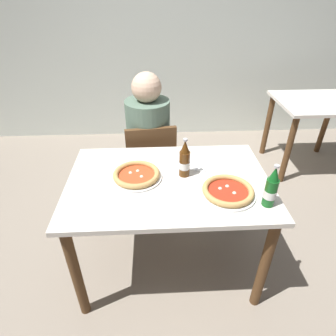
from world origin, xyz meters
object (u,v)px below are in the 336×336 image
Objects in this scene: pizza_margherita_near at (228,191)px; beer_bottle_center at (185,160)px; dining_table_main at (168,195)px; chair_behind_table at (151,163)px; beer_bottle_left at (271,189)px; dining_table_background at (314,116)px; diner_seated at (149,150)px; napkin_with_cutlery at (201,164)px; pizza_marinara_far at (137,175)px.

beer_bottle_center is at bearing 137.96° from pizza_margherita_near.
dining_table_main is 0.38m from pizza_margherita_near.
chair_behind_table is (-0.12, 0.61, -0.15)m from dining_table_main.
beer_bottle_left is at bearing 119.02° from chair_behind_table.
beer_bottle_left is at bearing -35.63° from beer_bottle_center.
dining_table_main is 1.50× the size of dining_table_background.
beer_bottle_center is at bearing 103.67° from chair_behind_table.
chair_behind_table is 0.11m from diner_seated.
beer_bottle_center reaches higher than napkin_with_cutlery.
dining_table_background is 1.85m from beer_bottle_left.
diner_seated is at bearing 100.64° from dining_table_main.
beer_bottle_center reaches higher than chair_behind_table.
diner_seated is 1.79m from dining_table_background.
dining_table_background is at bearing -166.01° from chair_behind_table.
beer_bottle_center is (0.29, 0.02, 0.08)m from pizza_marinara_far.
napkin_with_cutlery reaches higher than dining_table_background.
napkin_with_cutlery is (0.12, 0.12, -0.10)m from beer_bottle_center.
chair_behind_table is at bearing 110.70° from beer_bottle_center.
beer_bottle_left reaches higher than pizza_margherita_near.
pizza_margherita_near is at bearing -42.04° from beer_bottle_center.
chair_behind_table is at bearing 100.71° from dining_table_main.
pizza_margherita_near is (0.32, -0.15, 0.14)m from dining_table_main.
diner_seated is 4.89× the size of beer_bottle_center.
diner_seated is 4.00× the size of pizza_marinara_far.
pizza_marinara_far is 1.22× the size of beer_bottle_left.
diner_seated is at bearing 109.86° from beer_bottle_center.
diner_seated reaches higher than beer_bottle_center.
pizza_margherita_near is at bearing 112.62° from chair_behind_table.
napkin_with_cutlery is (-0.29, 0.41, -0.10)m from beer_bottle_left.
diner_seated reaches higher than pizza_marinara_far.
diner_seated is 1.51× the size of dining_table_background.
beer_bottle_left is (0.64, -0.91, 0.27)m from diner_seated.
diner_seated is at bearing 118.59° from pizza_margherita_near.
beer_bottle_center is at bearing 24.92° from dining_table_main.
diner_seated is (-0.12, 0.66, -0.05)m from dining_table_main.
chair_behind_table is at bearing 82.73° from pizza_marinara_far.
dining_table_main is 0.24m from beer_bottle_center.
chair_behind_table is 2.81× the size of pizza_marinara_far.
beer_bottle_center reaches higher than pizza_margherita_near.
beer_bottle_center is at bearing -70.14° from diner_seated.
pizza_marinara_far is at bearing -161.87° from napkin_with_cutlery.
dining_table_main is 3.97× the size of pizza_marinara_far.
dining_table_main is at bearing -141.22° from dining_table_background.
dining_table_background is at bearing 38.78° from dining_table_main.
beer_bottle_left is (0.70, -0.28, 0.08)m from pizza_marinara_far.
pizza_margherita_near is 0.54m from pizza_marinara_far.
pizza_margherita_near is 1.24× the size of beer_bottle_left.
chair_behind_table is at bearing -158.99° from dining_table_background.
pizza_margherita_near is at bearing 153.33° from beer_bottle_left.
beer_bottle_center is (0.10, 0.05, 0.22)m from dining_table_main.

